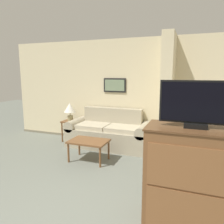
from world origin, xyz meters
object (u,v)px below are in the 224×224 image
object	(u,v)px
coffee_table	(89,143)
couch	(109,133)
tv_dresser	(192,179)
tv	(197,105)
table_lamp	(70,109)

from	to	relation	value
coffee_table	couch	bearing A→B (deg)	86.68
tv_dresser	tv	bearing A→B (deg)	90.00
coffee_table	table_lamp	bearing A→B (deg)	135.24
table_lamp	tv	size ratio (longest dim) A/B	0.60
tv	table_lamp	bearing A→B (deg)	141.61
couch	table_lamp	size ratio (longest dim) A/B	4.28
couch	table_lamp	world-z (taller)	table_lamp
coffee_table	tv	bearing A→B (deg)	-34.44
couch	tv	world-z (taller)	tv
table_lamp	tv_dresser	bearing A→B (deg)	-38.40
table_lamp	tv	distance (m)	3.89
coffee_table	tv_dresser	size ratio (longest dim) A/B	0.65
table_lamp	tv	xyz separation A→B (m)	(3.02, -2.39, 0.58)
table_lamp	tv_dresser	xyz separation A→B (m)	(3.02, -2.39, -0.27)
couch	coffee_table	xyz separation A→B (m)	(-0.06, -0.98, 0.04)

